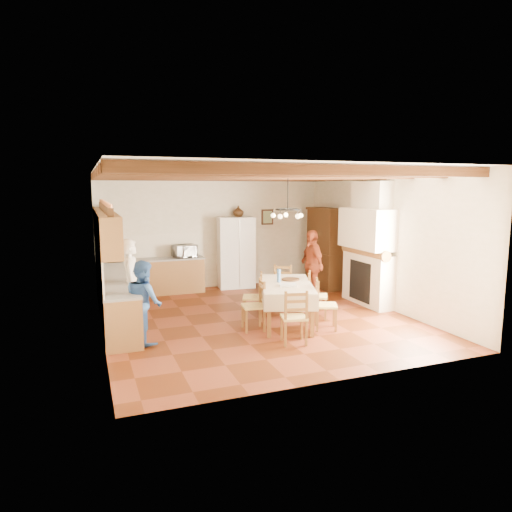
{
  "coord_description": "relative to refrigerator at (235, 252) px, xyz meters",
  "views": [
    {
      "loc": [
        -3.23,
        -8.47,
        2.66
      ],
      "look_at": [
        0.1,
        0.3,
        1.25
      ],
      "focal_mm": 32.0,
      "sensor_mm": 36.0,
      "label": 1
    }
  ],
  "objects": [
    {
      "name": "chair_end_far",
      "position": [
        0.24,
        -2.56,
        -0.47
      ],
      "size": [
        0.57,
        0.56,
        0.96
      ],
      "primitive_type": null,
      "rotation": [
        0.0,
        0.0,
        -0.56
      ],
      "color": "brown",
      "rests_on": "floor"
    },
    {
      "name": "lower_cabinets_back",
      "position": [
        -2.1,
        -0.12,
        -0.52
      ],
      "size": [
        2.3,
        0.6,
        0.86
      ],
      "primitive_type": "cube",
      "color": "brown",
      "rests_on": "ground"
    },
    {
      "name": "chair_end_near",
      "position": [
        -0.49,
        -4.7,
        -0.47
      ],
      "size": [
        0.5,
        0.49,
        0.96
      ],
      "primitive_type": null,
      "rotation": [
        0.0,
        0.0,
        2.91
      ],
      "color": "brown",
      "rests_on": "floor"
    },
    {
      "name": "microwave",
      "position": [
        -1.39,
        -0.12,
        0.11
      ],
      "size": [
        0.65,
        0.51,
        0.32
      ],
      "primitive_type": "imported",
      "rotation": [
        0.0,
        0.0,
        0.24
      ],
      "color": "silver",
      "rests_on": "countertop_back"
    },
    {
      "name": "backsplash_left",
      "position": [
        -3.54,
        -2.02,
        0.25
      ],
      "size": [
        0.03,
        4.3,
        0.6
      ],
      "primitive_type": "cube",
      "color": "silver",
      "rests_on": "ground"
    },
    {
      "name": "chair_right_far",
      "position": [
        0.63,
        -3.47,
        -0.47
      ],
      "size": [
        0.55,
        0.56,
        0.96
      ],
      "primitive_type": null,
      "rotation": [
        0.0,
        0.0,
        1.06
      ],
      "color": "brown",
      "rests_on": "floor"
    },
    {
      "name": "person_man",
      "position": [
        -2.98,
        -2.82,
        -0.09
      ],
      "size": [
        0.54,
        0.7,
        1.72
      ],
      "primitive_type": "imported",
      "rotation": [
        0.0,
        0.0,
        1.35
      ],
      "color": "white",
      "rests_on": "floor"
    },
    {
      "name": "wall_picture",
      "position": [
        1.0,
        0.16,
        0.9
      ],
      "size": [
        0.34,
        0.03,
        0.42
      ],
      "primitive_type": "cube",
      "color": "#321C14",
      "rests_on": "ground"
    },
    {
      "name": "countertop_back",
      "position": [
        -2.1,
        -0.12,
        -0.07
      ],
      "size": [
        2.34,
        0.62,
        0.04
      ],
      "primitive_type": "cube",
      "color": "slate",
      "rests_on": "lower_cabinets_back"
    },
    {
      "name": "wall_back",
      "position": [
        -0.55,
        0.19,
        0.55
      ],
      "size": [
        6.0,
        0.02,
        3.0
      ],
      "primitive_type": "cube",
      "color": "beige",
      "rests_on": "ground"
    },
    {
      "name": "chair_left_near",
      "position": [
        -0.88,
        -3.76,
        -0.47
      ],
      "size": [
        0.45,
        0.47,
        0.96
      ],
      "primitive_type": null,
      "rotation": [
        0.0,
        0.0,
        -1.71
      ],
      "color": "brown",
      "rests_on": "floor"
    },
    {
      "name": "refrigerator",
      "position": [
        0.0,
        0.0,
        0.0
      ],
      "size": [
        1.01,
        0.86,
        1.89
      ],
      "primitive_type": "cube",
      "rotation": [
        0.0,
        0.0,
        -0.09
      ],
      "color": "white",
      "rests_on": "floor"
    },
    {
      "name": "backsplash_back",
      "position": [
        -2.1,
        0.16,
        0.25
      ],
      "size": [
        2.3,
        0.03,
        0.6
      ],
      "primitive_type": "cube",
      "color": "silver",
      "rests_on": "ground"
    },
    {
      "name": "floor",
      "position": [
        -0.55,
        -3.07,
        -0.96
      ],
      "size": [
        6.0,
        6.5,
        0.02
      ],
      "primitive_type": "cube",
      "color": "#4F200A",
      "rests_on": "ground"
    },
    {
      "name": "person_woman_blue",
      "position": [
        -2.88,
        -3.75,
        -0.22
      ],
      "size": [
        0.74,
        0.84,
        1.44
      ],
      "primitive_type": "imported",
      "rotation": [
        0.0,
        0.0,
        1.88
      ],
      "color": "#325CA6",
      "rests_on": "floor"
    },
    {
      "name": "lower_cabinets_left",
      "position": [
        -3.25,
        -2.02,
        -0.52
      ],
      "size": [
        0.6,
        4.3,
        0.86
      ],
      "primitive_type": "cube",
      "color": "brown",
      "rests_on": "ground"
    },
    {
      "name": "chair_left_far",
      "position": [
        -0.64,
        -3.09,
        -0.47
      ],
      "size": [
        0.53,
        0.54,
        0.96
      ],
      "primitive_type": null,
      "rotation": [
        0.0,
        0.0,
        -1.96
      ],
      "color": "brown",
      "rests_on": "floor"
    },
    {
      "name": "fridge_vase",
      "position": [
        0.1,
        0.0,
        1.09
      ],
      "size": [
        0.29,
        0.29,
        0.29
      ],
      "primitive_type": "imported",
      "rotation": [
        0.0,
        0.0,
        0.03
      ],
      "color": "#35210F",
      "rests_on": "refrigerator"
    },
    {
      "name": "ceiling_beams",
      "position": [
        -0.55,
        -3.07,
        1.96
      ],
      "size": [
        6.0,
        6.3,
        0.16
      ],
      "primitive_type": null,
      "color": "#32190A",
      "rests_on": "ground"
    },
    {
      "name": "dining_table",
      "position": [
        -0.13,
        -3.63,
        -0.21
      ],
      "size": [
        1.52,
        2.08,
        0.82
      ],
      "rotation": [
        0.0,
        0.0,
        -0.34
      ],
      "color": "beige",
      "rests_on": "floor"
    },
    {
      "name": "ceiling",
      "position": [
        -0.55,
        -3.07,
        2.06
      ],
      "size": [
        6.0,
        6.5,
        0.02
      ],
      "primitive_type": "cube",
      "color": "white",
      "rests_on": "ground"
    },
    {
      "name": "chair_right_near",
      "position": [
        0.43,
        -4.19,
        -0.47
      ],
      "size": [
        0.54,
        0.55,
        0.96
      ],
      "primitive_type": null,
      "rotation": [
        0.0,
        0.0,
        1.14
      ],
      "color": "brown",
      "rests_on": "floor"
    },
    {
      "name": "upper_cabinets",
      "position": [
        -3.38,
        -2.02,
        0.9
      ],
      "size": [
        0.35,
        4.2,
        0.7
      ],
      "primitive_type": "cube",
      "color": "brown",
      "rests_on": "ground"
    },
    {
      "name": "wall_right",
      "position": [
        2.46,
        -3.07,
        0.55
      ],
      "size": [
        0.02,
        6.5,
        3.0
      ],
      "primitive_type": "cube",
      "color": "beige",
      "rests_on": "ground"
    },
    {
      "name": "person_woman_red",
      "position": [
        1.27,
        -1.99,
        -0.11
      ],
      "size": [
        0.42,
        0.99,
        1.67
      ],
      "primitive_type": "imported",
      "rotation": [
        0.0,
        0.0,
        -1.59
      ],
      "color": "#9D3E21",
      "rests_on": "floor"
    },
    {
      "name": "wall_front",
      "position": [
        -0.55,
        -6.33,
        0.55
      ],
      "size": [
        6.0,
        0.02,
        3.0
      ],
      "primitive_type": "cube",
      "color": "beige",
      "rests_on": "ground"
    },
    {
      "name": "hutch",
      "position": [
        2.2,
        -0.94,
        0.12
      ],
      "size": [
        0.58,
        1.21,
        2.13
      ],
      "primitive_type": null,
      "rotation": [
        0.0,
        0.0,
        0.07
      ],
      "color": "#35210F",
      "rests_on": "floor"
    },
    {
      "name": "wall_left",
      "position": [
        -3.56,
        -3.07,
        0.55
      ],
      "size": [
        0.02,
        6.5,
        3.0
      ],
      "primitive_type": "cube",
      "color": "beige",
      "rests_on": "ground"
    },
    {
      "name": "chandelier",
      "position": [
        -0.13,
        -3.63,
        1.3
      ],
      "size": [
        0.47,
        0.47,
        0.03
      ],
      "primitive_type": "torus",
      "color": "black",
      "rests_on": "ground"
    },
    {
      "name": "countertop_left",
      "position": [
        -3.25,
        -2.02,
        -0.07
      ],
      "size": [
        0.62,
        4.3,
        0.04
      ],
      "primitive_type": "cube",
      "color": "slate",
      "rests_on": "lower_cabinets_left"
    },
    {
      "name": "fireplace",
      "position": [
        2.17,
        -2.87,
        0.45
      ],
      "size": [
        0.56,
        1.6,
        2.8
      ],
      "primitive_type": null,
      "color": "beige",
      "rests_on": "ground"
    }
  ]
}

